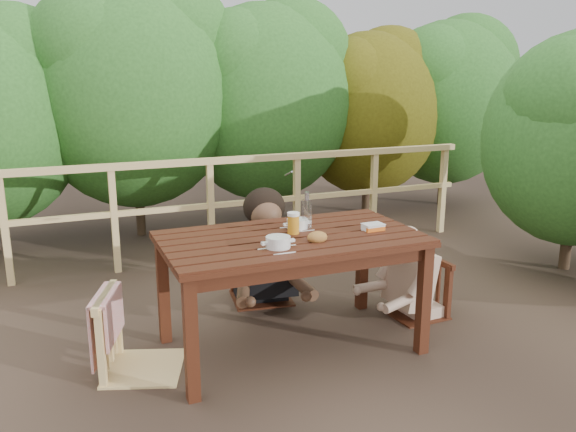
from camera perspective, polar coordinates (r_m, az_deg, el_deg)
name	(u,v)px	position (r m, az deg, el deg)	size (l,w,h in m)	color
ground	(291,346)	(4.08, 0.27, -12.53)	(60.00, 60.00, 0.00)	#443226
table	(291,293)	(3.92, 0.28, -7.51)	(1.66, 0.93, 0.77)	#34160B
chair_left	(140,297)	(3.70, -14.20, -7.64)	(0.48, 0.48, 0.96)	#DDBB74
chair_far	(261,244)	(4.70, -2.66, -2.75)	(0.46, 0.46, 0.93)	#34160B
chair_right	(417,264)	(4.52, 12.44, -4.55)	(0.40, 0.40, 0.81)	#34160B
woman	(260,212)	(4.65, -2.78, 0.38)	(0.59, 0.72, 1.45)	black
diner_right	(422,241)	(4.48, 12.87, -2.37)	(0.47, 0.58, 1.17)	#CDA78B
railing	(211,210)	(5.70, -7.49, 0.57)	(5.60, 0.10, 1.01)	#DDBB74
hedge_row	(213,62)	(6.80, -7.25, 14.62)	(6.60, 1.60, 3.80)	#28591F
soup_near	(278,243)	(3.53, -0.97, -2.67)	(0.25, 0.25, 0.08)	white
soup_far	(297,225)	(3.96, 0.90, -0.84)	(0.24, 0.24, 0.08)	white
bread_roll	(317,237)	(3.67, 2.86, -2.08)	(0.13, 0.10, 0.08)	olive
beer_glass	(293,224)	(3.82, 0.52, -0.80)	(0.08, 0.08, 0.16)	orange
bottle	(307,212)	(3.91, 1.84, 0.42)	(0.06, 0.06, 0.27)	silver
butter_tub	(373,228)	(3.95, 8.26, -1.16)	(0.14, 0.10, 0.06)	white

